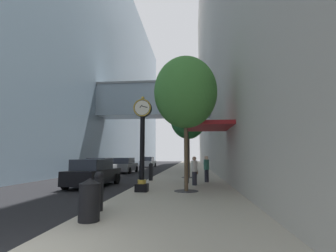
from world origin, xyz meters
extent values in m
plane|color=black|center=(0.00, 27.00, 0.00)|extent=(110.00, 110.00, 0.00)
cube|color=#ADA593|center=(2.58, 30.00, 0.07)|extent=(5.15, 80.00, 0.14)
cube|color=#849EB2|center=(-12.21, 30.00, 15.52)|extent=(9.00, 80.00, 31.04)
cube|color=#93A8B7|center=(-1.28, 24.92, 8.07)|extent=(13.46, 3.20, 3.59)
cube|color=gray|center=(-1.28, 24.92, 9.99)|extent=(13.46, 3.40, 0.24)
cube|color=#B7B2A8|center=(9.65, 30.00, 20.80)|extent=(9.00, 80.00, 41.60)
cube|color=black|center=(0.80, 7.78, 0.32)|extent=(0.55, 0.55, 0.35)
cylinder|color=gold|center=(0.80, 7.78, 0.58)|extent=(0.39, 0.38, 0.18)
cylinder|color=black|center=(0.80, 7.78, 2.11)|extent=(0.22, 0.22, 2.88)
cylinder|color=black|center=(0.80, 7.78, 3.97)|extent=(0.84, 0.28, 0.84)
torus|color=gold|center=(0.80, 7.62, 3.97)|extent=(0.82, 0.05, 0.82)
cylinder|color=silver|center=(0.80, 7.63, 3.97)|extent=(0.69, 0.01, 0.69)
cylinder|color=silver|center=(0.80, 7.93, 3.97)|extent=(0.69, 0.01, 0.69)
sphere|color=gold|center=(0.80, 7.78, 4.46)|extent=(0.16, 0.16, 0.16)
cube|color=black|center=(0.75, 7.62, 4.03)|extent=(0.13, 0.01, 0.15)
cube|color=black|center=(0.93, 7.62, 4.00)|extent=(0.26, 0.01, 0.10)
cylinder|color=black|center=(0.34, 3.68, 0.60)|extent=(0.27, 0.27, 0.93)
sphere|color=black|center=(0.34, 3.68, 1.14)|extent=(0.28, 0.28, 0.28)
cylinder|color=black|center=(0.34, 9.92, 0.60)|extent=(0.27, 0.27, 0.93)
sphere|color=black|center=(0.34, 9.92, 1.14)|extent=(0.28, 0.28, 0.28)
cylinder|color=black|center=(0.34, 13.04, 0.60)|extent=(0.27, 0.27, 0.93)
sphere|color=black|center=(0.34, 13.04, 1.14)|extent=(0.28, 0.28, 0.28)
cylinder|color=#333335|center=(2.81, 8.07, 0.15)|extent=(1.10, 1.10, 0.02)
cylinder|color=brown|center=(2.81, 8.07, 1.89)|extent=(0.18, 0.18, 3.50)
ellipsoid|color=#428438|center=(2.81, 8.07, 4.76)|extent=(2.99, 2.99, 3.44)
cylinder|color=#333335|center=(2.81, 15.43, 0.15)|extent=(1.10, 1.10, 0.02)
cylinder|color=brown|center=(2.81, 15.43, 1.85)|extent=(0.18, 0.18, 3.42)
ellipsoid|color=#23602D|center=(2.81, 15.43, 4.58)|extent=(2.71, 2.71, 3.12)
cylinder|color=black|center=(0.55, 2.50, 0.60)|extent=(0.52, 0.52, 0.92)
cone|color=black|center=(0.55, 2.50, 1.11)|extent=(0.53, 0.53, 0.16)
cylinder|color=#23232D|center=(3.20, 10.52, 0.51)|extent=(0.34, 0.34, 0.74)
cylinder|color=silver|center=(3.20, 10.52, 1.18)|extent=(0.44, 0.44, 0.60)
sphere|color=tan|center=(3.20, 10.52, 1.60)|extent=(0.23, 0.23, 0.23)
cube|color=brown|center=(3.29, 10.72, 0.85)|extent=(0.23, 0.19, 0.24)
cylinder|color=#23232D|center=(3.96, 12.34, 0.52)|extent=(0.35, 0.35, 0.76)
cylinder|color=#337560|center=(3.96, 12.34, 1.21)|extent=(0.46, 0.46, 0.61)
sphere|color=beige|center=(3.96, 12.34, 1.63)|extent=(0.23, 0.23, 0.23)
cube|color=maroon|center=(3.95, 10.05, 3.34)|extent=(2.40, 3.60, 0.20)
cylinder|color=#333338|center=(2.83, 8.45, 1.74)|extent=(0.10, 0.10, 3.20)
cylinder|color=#333338|center=(2.83, 11.65, 1.74)|extent=(0.10, 0.10, 3.20)
cube|color=silver|center=(-4.73, 17.43, 0.60)|extent=(1.89, 4.07, 0.76)
cube|color=#282D38|center=(-4.72, 17.23, 1.27)|extent=(1.63, 2.30, 0.62)
cylinder|color=black|center=(-5.66, 18.77, 0.32)|extent=(0.24, 0.65, 0.64)
cylinder|color=black|center=(-3.88, 18.82, 0.32)|extent=(0.24, 0.65, 0.64)
cylinder|color=black|center=(-5.58, 16.04, 0.32)|extent=(0.24, 0.65, 0.64)
cylinder|color=black|center=(-3.80, 16.09, 0.32)|extent=(0.24, 0.65, 0.64)
cube|color=#B7BABF|center=(-3.90, 35.74, 0.61)|extent=(1.95, 4.13, 0.78)
cube|color=#282D38|center=(-3.91, 35.53, 1.29)|extent=(1.68, 2.33, 0.63)
cylinder|color=black|center=(-4.78, 37.15, 0.32)|extent=(0.24, 0.65, 0.64)
cylinder|color=black|center=(-2.94, 37.10, 0.32)|extent=(0.24, 0.65, 0.64)
cylinder|color=black|center=(-4.86, 34.38, 0.32)|extent=(0.24, 0.65, 0.64)
cylinder|color=black|center=(-3.02, 34.32, 0.32)|extent=(0.24, 0.65, 0.64)
cube|color=slate|center=(-3.93, 22.29, 0.59)|extent=(1.85, 4.37, 0.75)
cube|color=#282D38|center=(-3.94, 22.08, 1.25)|extent=(1.61, 2.45, 0.61)
cylinder|color=black|center=(-4.81, 23.78, 0.32)|extent=(0.23, 0.64, 0.64)
cylinder|color=black|center=(-3.02, 23.76, 0.32)|extent=(0.23, 0.64, 0.64)
cylinder|color=black|center=(-4.85, 20.83, 0.32)|extent=(0.23, 0.64, 0.64)
cylinder|color=black|center=(-3.06, 20.80, 0.32)|extent=(0.23, 0.64, 0.64)
cube|color=black|center=(-2.58, 10.58, 0.59)|extent=(1.89, 4.50, 0.74)
cube|color=#282D38|center=(-2.58, 10.36, 1.25)|extent=(1.62, 2.54, 0.61)
cylinder|color=black|center=(-3.40, 12.12, 0.32)|extent=(0.24, 0.65, 0.64)
cylinder|color=black|center=(-1.65, 12.06, 0.32)|extent=(0.24, 0.65, 0.64)
cylinder|color=black|center=(-3.50, 9.10, 0.32)|extent=(0.24, 0.65, 0.64)
cylinder|color=black|center=(-1.75, 9.04, 0.32)|extent=(0.24, 0.65, 0.64)
camera|label=1|loc=(3.12, -3.72, 1.74)|focal=27.03mm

